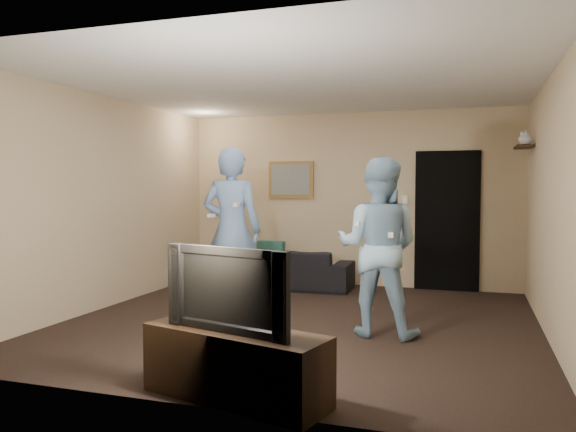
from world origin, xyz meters
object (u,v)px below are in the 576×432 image
(sofa, at_px, (286,268))
(wii_player_right, at_px, (378,247))
(tv_console, at_px, (235,364))
(wii_player_left, at_px, (232,230))
(television, at_px, (235,288))

(sofa, xyz_separation_m, wii_player_right, (1.71, -2.22, 0.60))
(sofa, bearing_deg, tv_console, 101.87)
(wii_player_left, distance_m, wii_player_right, 1.89)
(television, bearing_deg, sofa, 118.49)
(sofa, xyz_separation_m, wii_player_left, (-0.11, -1.71, 0.69))
(wii_player_left, height_order, wii_player_right, wii_player_left)
(television, distance_m, wii_player_left, 2.80)
(television, bearing_deg, tv_console, 0.00)
(tv_console, xyz_separation_m, wii_player_right, (0.67, 2.04, 0.64))
(wii_player_left, bearing_deg, tv_console, -65.78)
(wii_player_left, xyz_separation_m, wii_player_right, (1.82, -0.51, -0.09))
(television, height_order, wii_player_left, wii_player_left)
(sofa, height_order, wii_player_left, wii_player_left)
(wii_player_right, bearing_deg, wii_player_left, 164.46)
(wii_player_left, bearing_deg, sofa, 86.38)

